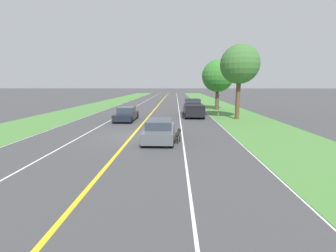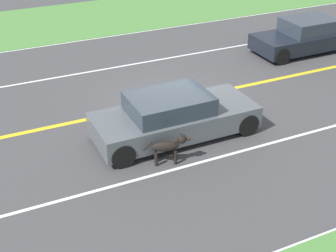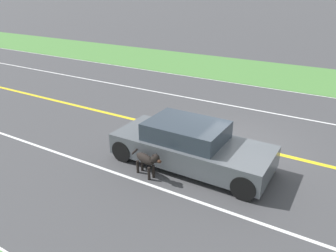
{
  "view_description": "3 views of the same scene",
  "coord_description": "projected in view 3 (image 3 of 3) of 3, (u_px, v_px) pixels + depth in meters",
  "views": [
    {
      "loc": [
        3.0,
        -15.02,
        3.53
      ],
      "look_at": [
        2.54,
        -0.87,
        0.91
      ],
      "focal_mm": 24.0,
      "sensor_mm": 36.0,
      "label": 1
    },
    {
      "loc": [
        12.29,
        -5.79,
        6.88
      ],
      "look_at": [
        2.67,
        -1.28,
        0.8
      ],
      "focal_mm": 50.0,
      "sensor_mm": 36.0,
      "label": 2
    },
    {
      "loc": [
        9.58,
        3.0,
        4.92
      ],
      "look_at": [
        2.0,
        -1.52,
        1.08
      ],
      "focal_mm": 35.0,
      "sensor_mm": 36.0,
      "label": 3
    }
  ],
  "objects": [
    {
      "name": "lane_edge_line_left",
      "position": [
        286.0,
        91.0,
        16.43
      ],
      "size": [
        0.14,
        160.0,
        0.01
      ],
      "primitive_type": "cube",
      "color": "white",
      "rests_on": "ground"
    },
    {
      "name": "ego_car",
      "position": [
        190.0,
        146.0,
        9.48
      ],
      "size": [
        1.88,
        4.61,
        1.31
      ],
      "color": "#51565B",
      "rests_on": "ground"
    },
    {
      "name": "lane_dash_oncoming",
      "position": [
        266.0,
        112.0,
        13.68
      ],
      "size": [
        0.1,
        160.0,
        0.01
      ],
      "primitive_type": "cube",
      "color": "white",
      "rests_on": "ground"
    },
    {
      "name": "ground_plane",
      "position": [
        238.0,
        144.0,
        10.92
      ],
      "size": [
        400.0,
        400.0,
        0.0
      ],
      "primitive_type": "plane",
      "color": "#424244"
    },
    {
      "name": "dog",
      "position": [
        148.0,
        160.0,
        8.91
      ],
      "size": [
        0.48,
        1.22,
        0.84
      ],
      "rotation": [
        0.0,
        0.0,
        -0.29
      ],
      "color": "black",
      "rests_on": "ground"
    },
    {
      "name": "centre_divider_line",
      "position": [
        238.0,
        144.0,
        10.92
      ],
      "size": [
        0.18,
        160.0,
        0.01
      ],
      "primitive_type": "cube",
      "color": "yellow",
      "rests_on": "ground"
    },
    {
      "name": "lane_dash_same_dir",
      "position": [
        190.0,
        199.0,
        8.16
      ],
      "size": [
        0.1,
        160.0,
        0.01
      ],
      "primitive_type": "cube",
      "color": "white",
      "rests_on": "ground"
    },
    {
      "name": "grass_verge_left",
      "position": [
        298.0,
        77.0,
        18.79
      ],
      "size": [
        6.0,
        160.0,
        0.03
      ],
      "primitive_type": "cube",
      "color": "#4C843D",
      "rests_on": "ground"
    }
  ]
}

